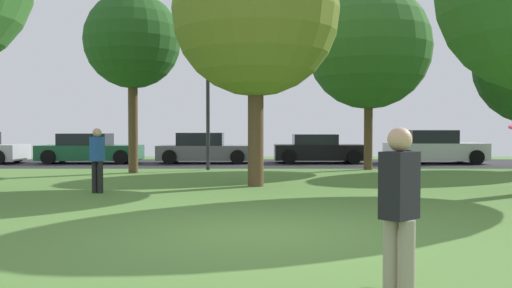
% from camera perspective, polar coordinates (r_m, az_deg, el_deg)
% --- Properties ---
extents(ground_plane, '(44.00, 44.00, 0.00)m').
position_cam_1_polar(ground_plane, '(8.07, 0.15, -9.53)').
color(ground_plane, '#547F38').
extents(road_strip, '(44.00, 6.40, 0.01)m').
position_cam_1_polar(road_strip, '(23.97, -0.12, -2.09)').
color(road_strip, '#28282B').
rests_on(road_strip, ground_plane).
extents(oak_tree_center, '(3.40, 3.40, 6.40)m').
position_cam_1_polar(oak_tree_center, '(19.59, -13.40, 10.73)').
color(oak_tree_center, brown).
rests_on(oak_tree_center, ground_plane).
extents(maple_tree_near, '(4.55, 4.55, 6.99)m').
position_cam_1_polar(maple_tree_near, '(14.77, -0.30, 13.90)').
color(maple_tree_near, brown).
rests_on(maple_tree_near, ground_plane).
extents(oak_tree_right, '(4.74, 4.74, 7.06)m').
position_cam_1_polar(oak_tree_right, '(21.00, 11.77, 10.15)').
color(oak_tree_right, brown).
rests_on(oak_tree_right, ground_plane).
extents(person_catcher, '(0.38, 0.38, 1.58)m').
position_cam_1_polar(person_catcher, '(4.80, 14.88, -6.81)').
color(person_catcher, gray).
rests_on(person_catcher, ground_plane).
extents(person_bystander, '(0.31, 0.38, 1.58)m').
position_cam_1_polar(person_bystander, '(13.44, -16.97, -1.41)').
color(person_bystander, black).
rests_on(person_bystander, ground_plane).
extents(parked_car_green, '(4.54, 1.93, 1.35)m').
position_cam_1_polar(parked_car_green, '(25.23, -17.74, -0.58)').
color(parked_car_green, '#195633').
rests_on(parked_car_green, ground_plane).
extents(parked_car_grey, '(4.27, 1.95, 1.39)m').
position_cam_1_polar(parked_car_grey, '(24.26, -5.86, -0.57)').
color(parked_car_grey, slate).
rests_on(parked_car_grey, ground_plane).
extents(parked_car_black, '(4.09, 2.08, 1.31)m').
position_cam_1_polar(parked_car_black, '(24.45, 6.44, -0.60)').
color(parked_car_black, black).
rests_on(parked_car_black, ground_plane).
extents(parked_car_white, '(4.30, 2.08, 1.51)m').
position_cam_1_polar(parked_car_white, '(25.30, 18.31, -0.43)').
color(parked_car_white, white).
rests_on(parked_car_white, ground_plane).
extents(street_lamp_post, '(0.14, 0.14, 4.50)m').
position_cam_1_polar(street_lamp_post, '(20.21, -5.45, 3.58)').
color(street_lamp_post, '#2D2D33').
rests_on(street_lamp_post, ground_plane).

